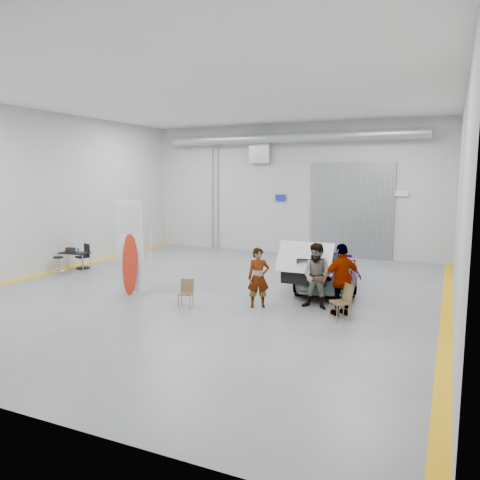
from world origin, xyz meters
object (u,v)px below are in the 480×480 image
at_px(person_a, 258,278).
at_px(folding_chair_near, 186,299).
at_px(folding_chair_far, 340,309).
at_px(work_table, 73,252).
at_px(shop_stool, 59,267).
at_px(sedan_car, 324,266).
at_px(person_b, 318,276).
at_px(office_chair, 84,258).
at_px(surfboard_display, 129,255).
at_px(person_c, 342,280).

bearing_deg(person_a, folding_chair_near, 175.45).
relative_size(folding_chair_far, work_table, 0.77).
xyz_separation_m(folding_chair_near, shop_stool, (-6.30, 1.57, 0.12)).
distance_m(sedan_car, person_b, 2.73).
relative_size(folding_chair_far, office_chair, 0.97).
bearing_deg(sedan_car, person_a, 56.98).
height_order(shop_stool, work_table, work_table).
height_order(person_b, folding_chair_near, person_b).
height_order(sedan_car, person_a, person_a).
bearing_deg(shop_stool, person_b, -0.94).
bearing_deg(person_a, folding_chair_far, -36.36).
distance_m(person_a, shop_stool, 8.15).
distance_m(person_a, work_table, 8.52).
bearing_deg(shop_stool, surfboard_display, -14.80).
distance_m(person_b, office_chair, 10.00).
bearing_deg(office_chair, sedan_car, 27.27).
distance_m(work_table, office_chair, 0.59).
relative_size(person_a, person_c, 0.88).
height_order(person_c, office_chair, person_c).
relative_size(folding_chair_near, shop_stool, 1.07).
xyz_separation_m(sedan_car, surfboard_display, (-5.13, -3.56, 0.56)).
relative_size(shop_stool, office_chair, 0.77).
bearing_deg(shop_stool, folding_chair_near, -14.04).
distance_m(person_b, folding_chair_near, 3.69).
bearing_deg(surfboard_display, work_table, 146.55).
height_order(surfboard_display, office_chair, surfboard_display).
bearing_deg(folding_chair_near, sedan_car, 39.71).
height_order(sedan_car, office_chair, sedan_car).
bearing_deg(folding_chair_near, person_c, -0.69).
xyz_separation_m(surfboard_display, work_table, (-4.23, 2.05, -0.53)).
height_order(person_a, person_c, person_c).
height_order(sedan_car, folding_chair_near, sedan_car).
relative_size(surfboard_display, shop_stool, 4.21).
height_order(person_b, shop_stool, person_b).
xyz_separation_m(folding_chair_near, office_chair, (-6.51, 3.08, 0.18)).
distance_m(folding_chair_near, folding_chair_far, 4.20).
bearing_deg(sedan_car, person_b, 85.37).
xyz_separation_m(sedan_car, folding_chair_far, (1.33, -3.46, -0.40)).
distance_m(person_c, surfboard_display, 6.41).
relative_size(surfboard_display, work_table, 2.56).
xyz_separation_m(person_b, office_chair, (-9.85, 1.66, -0.49)).
bearing_deg(work_table, sedan_car, 9.20).
height_order(person_a, person_b, person_b).
height_order(sedan_car, shop_stool, sedan_car).
bearing_deg(person_c, work_table, -49.73).
bearing_deg(folding_chair_near, office_chair, 139.13).
distance_m(folding_chair_far, office_chair, 10.95).
xyz_separation_m(person_c, work_table, (-10.61, 1.48, -0.24)).
distance_m(person_b, person_c, 0.81).
bearing_deg(work_table, person_a, -11.48).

